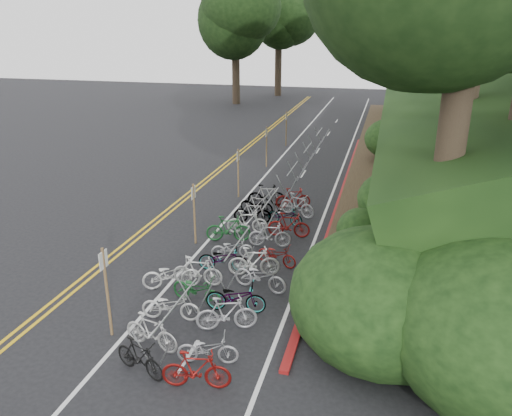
{
  "coord_description": "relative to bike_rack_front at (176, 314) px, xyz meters",
  "views": [
    {
      "loc": [
        7.68,
        -12.16,
        8.25
      ],
      "look_at": [
        2.81,
        6.18,
        1.3
      ],
      "focal_mm": 35.0,
      "sensor_mm": 36.0,
      "label": 1
    }
  ],
  "objects": [
    {
      "name": "bike_racks_rest",
      "position": [
        0.45,
        14.33,
        0.01
      ],
      "size": [
        1.14,
        23.0,
        1.17
      ],
      "color": "#929498",
      "rests_on": "ground"
    },
    {
      "name": "red_curb",
      "position": [
        3.15,
        13.33,
        -0.8
      ],
      "size": [
        0.25,
        28.0,
        0.1
      ],
      "primitive_type": "cube",
      "color": "maroon",
      "rests_on": "ground"
    },
    {
      "name": "bike_front",
      "position": [
        -1.37,
        2.72,
        -0.34
      ],
      "size": [
        1.41,
        2.03,
        1.01
      ],
      "primitive_type": "imported",
      "rotation": [
        0.0,
        0.0,
        2.0
      ],
      "color": "beige",
      "rests_on": "ground"
    },
    {
      "name": "road_markings",
      "position": [
        -1.92,
        11.43,
        -0.85
      ],
      "size": [
        7.47,
        80.0,
        0.01
      ],
      "color": "gold",
      "rests_on": "ground"
    },
    {
      "name": "signposts_rest",
      "position": [
        -1.95,
        15.33,
        0.58
      ],
      "size": [
        0.08,
        18.4,
        2.5
      ],
      "color": "brown",
      "rests_on": "ground"
    },
    {
      "name": "signpost_near",
      "position": [
        -1.92,
        -0.22,
        0.69
      ],
      "size": [
        0.08,
        0.4,
        2.7
      ],
      "color": "brown",
      "rests_on": "ground"
    },
    {
      "name": "bike_rack_front",
      "position": [
        0.0,
        0.0,
        0.0
      ],
      "size": [
        1.13,
        3.06,
        1.15
      ],
      "color": "#929498",
      "rests_on": "ground"
    },
    {
      "name": "bike_valet",
      "position": [
        0.45,
        4.84,
        -0.35
      ],
      "size": [
        3.33,
        14.86,
        1.09
      ],
      "color": "black",
      "rests_on": "ground"
    },
    {
      "name": "ground",
      "position": [
        -2.55,
        1.33,
        -0.85
      ],
      "size": [
        120.0,
        120.0,
        0.0
      ],
      "primitive_type": "plane",
      "color": "black",
      "rests_on": "ground"
    },
    {
      "name": "embankment",
      "position": [
        10.41,
        20.37,
        1.72
      ],
      "size": [
        14.3,
        48.14,
        9.11
      ],
      "color": "black",
      "rests_on": "ground"
    }
  ]
}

